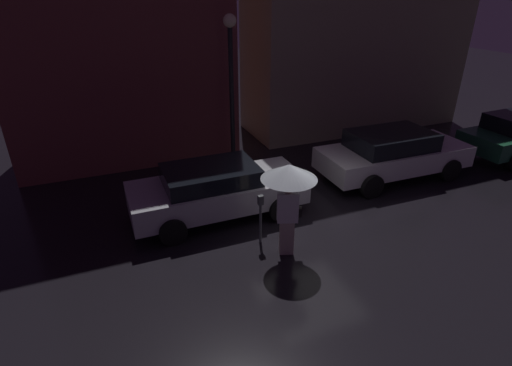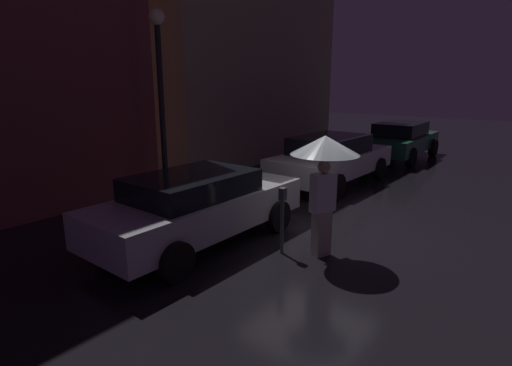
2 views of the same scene
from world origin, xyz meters
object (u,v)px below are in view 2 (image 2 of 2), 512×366
at_px(parked_car_green, 401,139).
at_px(parking_meter, 282,213).
at_px(parked_car_silver, 198,205).
at_px(parked_car_white, 331,158).
at_px(street_lamp_near, 160,80).
at_px(pedestrian_with_umbrella, 325,160).

bearing_deg(parked_car_green, parking_meter, -173.43).
bearing_deg(parking_meter, parked_car_silver, 109.28).
relative_size(parked_car_silver, parked_car_white, 0.94).
bearing_deg(parking_meter, parked_car_white, 18.98).
bearing_deg(parked_car_white, parked_car_green, -1.35).
bearing_deg(parking_meter, street_lamp_near, 78.89).
bearing_deg(parked_car_silver, parked_car_green, -0.07).
xyz_separation_m(parked_car_white, street_lamp_near, (-4.28, 2.46, 2.27)).
bearing_deg(pedestrian_with_umbrella, parked_car_white, -133.38).
height_order(parked_car_green, pedestrian_with_umbrella, pedestrian_with_umbrella).
bearing_deg(parked_car_silver, street_lamp_near, 62.73).
height_order(parked_car_white, street_lamp_near, street_lamp_near).
relative_size(parked_car_silver, street_lamp_near, 0.94).
xyz_separation_m(parked_car_silver, parked_car_green, (11.06, -0.04, 0.04)).
bearing_deg(street_lamp_near, parked_car_green, -15.51).
bearing_deg(parked_car_white, street_lamp_near, 151.22).
height_order(parked_car_white, pedestrian_with_umbrella, pedestrian_with_umbrella).
bearing_deg(pedestrian_with_umbrella, street_lamp_near, -75.09).
relative_size(parked_car_green, pedestrian_with_umbrella, 2.15).
distance_m(parked_car_white, pedestrian_with_umbrella, 5.37).
relative_size(parked_car_silver, parked_car_green, 0.95).
bearing_deg(parked_car_green, parked_car_white, 175.87).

